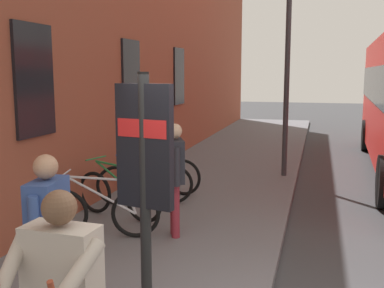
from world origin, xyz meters
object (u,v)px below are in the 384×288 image
at_px(bicycle_by_door, 100,212).
at_px(bicycle_end_of_row, 159,174).
at_px(pedestrian_near_bus, 48,225).
at_px(street_lamp, 288,43).
at_px(pedestrian_crossing_street, 175,168).
at_px(bicycle_beside_lamp, 145,183).
at_px(transit_info_sign, 145,164).
at_px(bicycle_nearest_sign, 119,195).

relative_size(bicycle_by_door, bicycle_end_of_row, 0.98).
relative_size(pedestrian_near_bus, street_lamp, 0.32).
height_order(bicycle_end_of_row, pedestrian_crossing_street, pedestrian_crossing_street).
distance_m(bicycle_end_of_row, pedestrian_crossing_street, 2.54).
distance_m(bicycle_beside_lamp, bicycle_end_of_row, 0.82).
xyz_separation_m(bicycle_by_door, pedestrian_near_bus, (-2.35, -0.68, 0.63)).
height_order(bicycle_end_of_row, street_lamp, street_lamp).
bearing_deg(pedestrian_near_bus, street_lamp, -12.47).
bearing_deg(bicycle_beside_lamp, transit_info_sign, -158.66).
distance_m(transit_info_sign, street_lamp, 7.22).
relative_size(bicycle_by_door, bicycle_beside_lamp, 1.02).
height_order(pedestrian_crossing_street, street_lamp, street_lamp).
height_order(bicycle_beside_lamp, pedestrian_crossing_street, pedestrian_crossing_street).
bearing_deg(bicycle_by_door, bicycle_nearest_sign, 7.68).
height_order(bicycle_by_door, bicycle_beside_lamp, same).
xyz_separation_m(bicycle_end_of_row, pedestrian_crossing_street, (-2.23, -1.04, 0.63)).
bearing_deg(pedestrian_crossing_street, bicycle_beside_lamp, 35.56).
distance_m(bicycle_end_of_row, pedestrian_near_bus, 5.04).
bearing_deg(transit_info_sign, bicycle_nearest_sign, 28.55).
relative_size(bicycle_nearest_sign, pedestrian_crossing_street, 1.03).
xyz_separation_m(bicycle_nearest_sign, street_lamp, (3.96, -2.40, 2.67)).
distance_m(bicycle_nearest_sign, bicycle_beside_lamp, 0.87).
bearing_deg(bicycle_end_of_row, bicycle_beside_lamp, -178.25).
relative_size(bicycle_beside_lamp, pedestrian_crossing_street, 1.02).
relative_size(bicycle_nearest_sign, bicycle_end_of_row, 0.97).
bearing_deg(bicycle_beside_lamp, bicycle_nearest_sign, 171.20).
bearing_deg(transit_info_sign, street_lamp, -5.94).
height_order(transit_info_sign, pedestrian_near_bus, transit_info_sign).
xyz_separation_m(pedestrian_crossing_street, street_lamp, (4.52, -1.25, 2.04)).
bearing_deg(street_lamp, bicycle_beside_lamp, 143.79).
height_order(bicycle_by_door, street_lamp, street_lamp).
bearing_deg(bicycle_end_of_row, bicycle_nearest_sign, 176.29).
relative_size(bicycle_end_of_row, pedestrian_crossing_street, 1.06).
height_order(pedestrian_crossing_street, pedestrian_near_bus, pedestrian_near_bus).
xyz_separation_m(bicycle_by_door, pedestrian_crossing_street, (0.36, -1.02, 0.63)).
xyz_separation_m(bicycle_end_of_row, street_lamp, (2.29, -2.29, 2.67)).
height_order(bicycle_by_door, pedestrian_crossing_street, pedestrian_crossing_street).
height_order(bicycle_by_door, bicycle_end_of_row, same).
distance_m(transit_info_sign, pedestrian_crossing_street, 2.63).
bearing_deg(pedestrian_crossing_street, pedestrian_near_bus, 172.76).
bearing_deg(street_lamp, pedestrian_near_bus, 167.53).
distance_m(bicycle_by_door, pedestrian_near_bus, 2.53).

